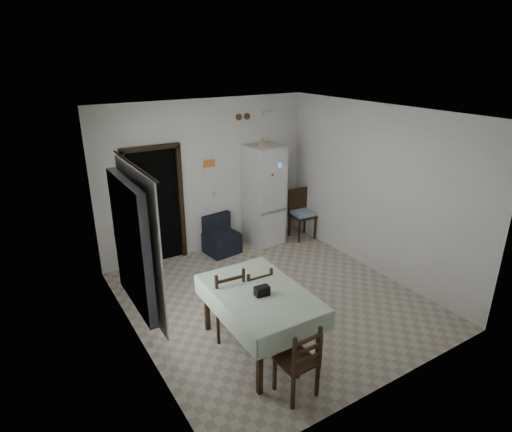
{
  "coord_description": "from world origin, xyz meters",
  "views": [
    {
      "loc": [
        -3.31,
        -4.82,
        3.67
      ],
      "look_at": [
        0.0,
        0.5,
        1.25
      ],
      "focal_mm": 30.0,
      "sensor_mm": 36.0,
      "label": 1
    }
  ],
  "objects": [
    {
      "name": "corner_chair",
      "position": [
        1.87,
        1.68,
        0.52
      ],
      "size": [
        0.48,
        0.48,
        1.03
      ],
      "primitive_type": null,
      "rotation": [
        0.0,
        0.0,
        -0.07
      ],
      "color": "black",
      "rests_on": "ground"
    },
    {
      "name": "tan_cone",
      "position": [
        1.01,
        1.89,
        2.08
      ],
      "size": [
        0.23,
        0.23,
        0.17
      ],
      "primitive_type": "cone",
      "rotation": [
        0.0,
        0.0,
        -0.11
      ],
      "color": "tan",
      "rests_on": "fridge"
    },
    {
      "name": "curtain",
      "position": [
        -2.04,
        -0.2,
        1.55
      ],
      "size": [
        0.02,
        1.45,
        1.85
      ],
      "primitive_type": "cube",
      "color": "white",
      "rests_on": "ground"
    },
    {
      "name": "fridge",
      "position": [
        1.08,
        1.93,
        1.0
      ],
      "size": [
        0.68,
        0.68,
        2.0
      ],
      "primitive_type": null,
      "rotation": [
        0.0,
        0.0,
        0.05
      ],
      "color": "silver",
      "rests_on": "ground"
    },
    {
      "name": "dining_chair_near_head",
      "position": [
        -0.89,
        -1.78,
        0.47
      ],
      "size": [
        0.41,
        0.41,
        0.93
      ],
      "primitive_type": null,
      "rotation": [
        0.0,
        0.0,
        3.16
      ],
      "color": "black",
      "rests_on": "ground"
    },
    {
      "name": "dining_chair_far_left",
      "position": [
        -1.02,
        -0.35,
        0.52
      ],
      "size": [
        0.48,
        0.48,
        1.03
      ],
      "primitive_type": null,
      "rotation": [
        0.0,
        0.0,
        3.07
      ],
      "color": "black",
      "rests_on": "ground"
    },
    {
      "name": "dining_table",
      "position": [
        -0.8,
        -0.88,
        0.42
      ],
      "size": [
        1.1,
        1.64,
        0.85
      ],
      "primitive_type": null,
      "rotation": [
        0.0,
        0.0,
        -0.02
      ],
      "color": "#ACC0A4",
      "rests_on": "ground"
    },
    {
      "name": "curtain_rod",
      "position": [
        -2.03,
        -0.2,
        2.5
      ],
      "size": [
        0.02,
        1.6,
        0.02
      ],
      "primitive_type": "cylinder",
      "rotation": [
        1.57,
        0.0,
        0.0
      ],
      "color": "black",
      "rests_on": "ground"
    },
    {
      "name": "emergency_light",
      "position": [
        1.35,
        2.21,
        2.55
      ],
      "size": [
        0.25,
        0.07,
        0.09
      ],
      "primitive_type": "cube",
      "color": "white",
      "rests_on": "ground"
    },
    {
      "name": "calendar",
      "position": [
        0.05,
        2.24,
        1.62
      ],
      "size": [
        0.28,
        0.02,
        0.4
      ],
      "primitive_type": "cube",
      "color": "white",
      "rests_on": "ground"
    },
    {
      "name": "light_switch",
      "position": [
        0.15,
        2.24,
        1.1
      ],
      "size": [
        0.08,
        0.02,
        0.12
      ],
      "primitive_type": "cube",
      "color": "beige",
      "rests_on": "ground"
    },
    {
      "name": "ground",
      "position": [
        0.0,
        0.0,
        0.0
      ],
      "size": [
        4.5,
        4.5,
        0.0
      ],
      "primitive_type": "plane",
      "color": "#B8AB96",
      "rests_on": "ground"
    },
    {
      "name": "wall_back",
      "position": [
        0.0,
        2.25,
        1.45
      ],
      "size": [
        4.2,
        0.02,
        2.9
      ],
      "primitive_type": null,
      "color": "silver",
      "rests_on": "ground"
    },
    {
      "name": "black_bag",
      "position": [
        -0.82,
        -0.96,
        0.91
      ],
      "size": [
        0.19,
        0.12,
        0.12
      ],
      "primitive_type": "cube",
      "rotation": [
        0.0,
        0.0,
        -0.07
      ],
      "color": "black",
      "rests_on": "dining_table"
    },
    {
      "name": "calendar_image",
      "position": [
        0.05,
        2.23,
        1.72
      ],
      "size": [
        0.24,
        0.01,
        0.14
      ],
      "primitive_type": "cube",
      "color": "orange",
      "rests_on": "ground"
    },
    {
      "name": "wall_left",
      "position": [
        -2.1,
        0.0,
        1.45
      ],
      "size": [
        0.02,
        4.5,
        2.9
      ],
      "primitive_type": null,
      "color": "silver",
      "rests_on": "ground"
    },
    {
      "name": "wall_right",
      "position": [
        2.1,
        0.0,
        1.45
      ],
      "size": [
        0.02,
        4.5,
        2.9
      ],
      "primitive_type": null,
      "color": "silver",
      "rests_on": "ground"
    },
    {
      "name": "vent_left",
      "position": [
        0.7,
        2.23,
        2.52
      ],
      "size": [
        0.12,
        0.03,
        0.12
      ],
      "primitive_type": "cylinder",
      "rotation": [
        1.57,
        0.0,
        0.0
      ],
      "color": "brown",
      "rests_on": "ground"
    },
    {
      "name": "window_recess",
      "position": [
        -2.15,
        -0.2,
        1.55
      ],
      "size": [
        0.1,
        1.2,
        1.6
      ],
      "primitive_type": "cube",
      "color": "silver",
      "rests_on": "ground"
    },
    {
      "name": "doorway",
      "position": [
        -1.05,
        2.45,
        1.06
      ],
      "size": [
        1.06,
        0.52,
        2.22
      ],
      "color": "black",
      "rests_on": "ground"
    },
    {
      "name": "navy_seat",
      "position": [
        0.11,
        1.93,
        0.36
      ],
      "size": [
        0.67,
        0.65,
        0.73
      ],
      "primitive_type": null,
      "rotation": [
        0.0,
        0.0,
        0.12
      ],
      "color": "black",
      "rests_on": "ground"
    },
    {
      "name": "dining_chair_far_right",
      "position": [
        -0.6,
        -0.41,
        0.47
      ],
      "size": [
        0.43,
        0.43,
        0.94
      ],
      "primitive_type": null,
      "rotation": [
        0.0,
        0.0,
        3.08
      ],
      "color": "black",
      "rests_on": "ground"
    },
    {
      "name": "wall_front",
      "position": [
        0.0,
        -2.25,
        1.45
      ],
      "size": [
        4.2,
        0.02,
        2.9
      ],
      "primitive_type": null,
      "color": "silver",
      "rests_on": "ground"
    },
    {
      "name": "vent_right",
      "position": [
        0.88,
        2.23,
        2.52
      ],
      "size": [
        0.12,
        0.03,
        0.12
      ],
      "primitive_type": "cylinder",
      "rotation": [
        1.57,
        0.0,
        0.0
      ],
      "color": "brown",
      "rests_on": "ground"
    },
    {
      "name": "ceiling",
      "position": [
        0.0,
        0.0,
        2.9
      ],
      "size": [
        4.2,
        4.5,
        0.02
      ],
      "primitive_type": null,
      "color": "white",
      "rests_on": "ground"
    }
  ]
}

